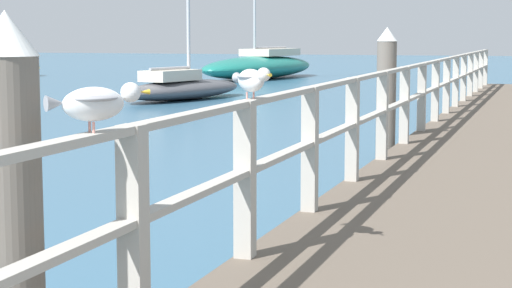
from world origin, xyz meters
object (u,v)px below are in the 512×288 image
Objects in this scene: dock_piling_near at (12,227)px; dock_piling_far at (386,95)px; seagull_foreground at (95,102)px; seagull_background at (252,79)px; boat_0 at (182,87)px; boat_1 at (260,66)px.

dock_piling_far is at bearing 90.00° from dock_piling_near.
dock_piling_near is 1.00× the size of dock_piling_far.
dock_piling_near is 4.97× the size of seagull_foreground.
seagull_foreground is 1.04× the size of seagull_background.
boat_0 is 0.59× the size of boat_1.
dock_piling_far is 5.15× the size of seagull_background.
seagull_foreground is 33.56m from boat_1.
boat_1 reaches higher than seagull_foreground.
seagull_foreground is 0.04× the size of boat_1.
boat_1 is (-9.41, 32.16, -0.45)m from dock_piling_near.
dock_piling_far is at bearing -133.35° from seagull_background.
boat_1 reaches higher than dock_piling_far.
dock_piling_near is at bearing -90.00° from dock_piling_far.
dock_piling_near is at bearing 33.59° from seagull_background.
boat_0 is at bearing 107.56° from boat_1.
dock_piling_near is 33.52m from boat_1.
dock_piling_far is 4.97× the size of seagull_foreground.
boat_1 is at bearing -118.34° from seagull_background.
boat_1 is (-1.71, 12.23, 0.18)m from boat_0.
seagull_foreground is at bearing -54.89° from boat_0.
dock_piling_far is at bearing -41.02° from boat_0.
boat_0 is (-8.09, 17.74, -1.19)m from seagull_background.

